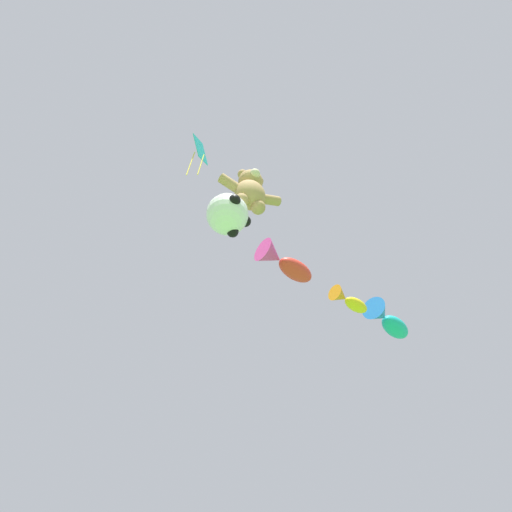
# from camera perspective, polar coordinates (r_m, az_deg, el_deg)

# --- Properties ---
(teddy_bear_kite) EXTENTS (1.75, 0.77, 1.78)m
(teddy_bear_kite) POSITION_cam_1_polar(r_m,az_deg,el_deg) (9.01, -0.95, 10.85)
(teddy_bear_kite) COLOR tan
(soccer_ball_kite) EXTENTS (1.03, 1.02, 0.95)m
(soccer_ball_kite) POSITION_cam_1_polar(r_m,az_deg,el_deg) (7.61, -4.71, 6.88)
(soccer_ball_kite) COLOR white
(fish_kite_crimson) EXTENTS (2.09, 1.19, 0.81)m
(fish_kite_crimson) POSITION_cam_1_polar(r_m,az_deg,el_deg) (10.65, 4.63, -1.11)
(fish_kite_crimson) COLOR red
(fish_kite_goldfin) EXTENTS (1.61, 0.85, 0.60)m
(fish_kite_goldfin) POSITION_cam_1_polar(r_m,az_deg,el_deg) (12.28, 15.12, -7.18)
(fish_kite_goldfin) COLOR yellow
(fish_kite_teal) EXTENTS (2.43, 1.61, 0.95)m
(fish_kite_teal) POSITION_cam_1_polar(r_m,az_deg,el_deg) (14.23, 21.04, -9.97)
(fish_kite_teal) COLOR #19ADB2
(diamond_kite) EXTENTS (0.87, 0.91, 2.66)m
(diamond_kite) POSITION_cam_1_polar(r_m,az_deg,el_deg) (12.72, -9.34, 16.77)
(diamond_kite) COLOR #19ADB2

